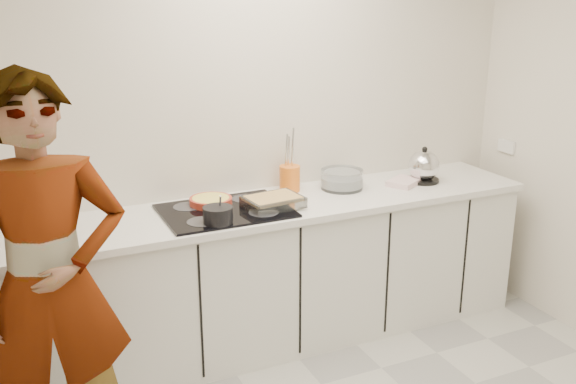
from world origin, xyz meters
name	(u,v)px	position (x,y,z in m)	size (l,w,h in m)	color
wall_back	(258,129)	(0.00, 1.60, 1.30)	(3.60, 0.00, 2.60)	silver
base_cabinets	(280,275)	(0.00, 1.28, 0.43)	(3.20, 0.58, 0.87)	white
countertop	(279,206)	(0.00, 1.28, 0.89)	(3.24, 0.64, 0.04)	white
hob	(225,211)	(-0.35, 1.26, 0.92)	(0.72, 0.54, 0.01)	black
tart_dish	(211,201)	(-0.39, 1.39, 0.95)	(0.33, 0.33, 0.04)	#B43623
saucepan	(218,215)	(-0.46, 1.07, 0.97)	(0.21, 0.21, 0.15)	black
baking_dish	(273,201)	(-0.08, 1.19, 0.96)	(0.35, 0.27, 0.06)	silver
mixing_bowl	(342,180)	(0.48, 1.38, 0.97)	(0.29, 0.29, 0.12)	silver
tea_towel	(404,182)	(0.89, 1.28, 0.93)	(0.22, 0.16, 0.04)	white
kettle	(424,167)	(1.05, 1.29, 1.01)	(0.24, 0.24, 0.24)	black
utensil_crock	(290,178)	(0.16, 1.48, 0.99)	(0.13, 0.13, 0.16)	orange
cook	(50,287)	(-1.36, 0.63, 0.92)	(0.67, 0.44, 1.84)	white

